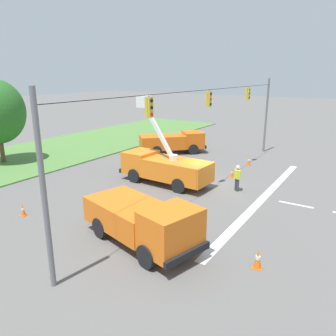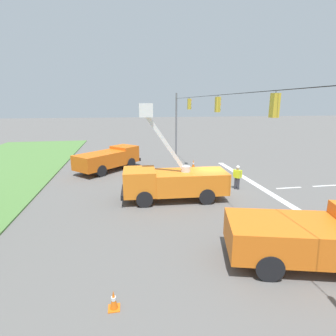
{
  "view_description": "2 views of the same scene",
  "coord_description": "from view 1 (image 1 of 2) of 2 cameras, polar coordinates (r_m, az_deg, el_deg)",
  "views": [
    {
      "loc": [
        -19.57,
        -9.2,
        7.53
      ],
      "look_at": [
        -1.41,
        2.34,
        1.36
      ],
      "focal_mm": 35.0,
      "sensor_mm": 36.0,
      "label": 1
    },
    {
      "loc": [
        -16.68,
        6.04,
        6.12
      ],
      "look_at": [
        -0.19,
        3.21,
        1.95
      ],
      "focal_mm": 28.0,
      "sensor_mm": 36.0,
      "label": 2
    }
  ],
  "objects": [
    {
      "name": "signal_gantry",
      "position": [
        21.86,
        7.25,
        7.71
      ],
      "size": [
        26.2,
        0.33,
        7.2
      ],
      "color": "slate",
      "rests_on": "ground"
    },
    {
      "name": "lane_markings",
      "position": [
        21.32,
        20.04,
        -5.71
      ],
      "size": [
        17.6,
        15.25,
        0.01
      ],
      "color": "silver",
      "rests_on": "ground"
    },
    {
      "name": "traffic_cone_foreground_right",
      "position": [
        25.23,
        11.08,
        -0.88
      ],
      "size": [
        0.36,
        0.36,
        0.7
      ],
      "color": "orange",
      "rests_on": "ground"
    },
    {
      "name": "traffic_cone_foreground_left",
      "position": [
        14.08,
        15.37,
        -15.01
      ],
      "size": [
        0.36,
        0.36,
        0.82
      ],
      "color": "orange",
      "rests_on": "ground"
    },
    {
      "name": "grass_verge",
      "position": [
        34.33,
        -21.31,
        2.3
      ],
      "size": [
        56.0,
        12.0,
        0.1
      ],
      "primitive_type": "cube",
      "color": "#517F3D",
      "rests_on": "ground"
    },
    {
      "name": "road_worker",
      "position": [
        22.23,
        11.99,
        -1.46
      ],
      "size": [
        0.45,
        0.53,
        1.77
      ],
      "color": "#383842",
      "rests_on": "ground"
    },
    {
      "name": "utility_truck_support_far",
      "position": [
        15.05,
        -4.36,
        -9.04
      ],
      "size": [
        3.97,
        6.56,
        2.25
      ],
      "color": "orange",
      "rests_on": "ground"
    },
    {
      "name": "traffic_cone_mid_right",
      "position": [
        19.9,
        -23.93,
        -6.76
      ],
      "size": [
        0.36,
        0.36,
        0.64
      ],
      "color": "orange",
      "rests_on": "ground"
    },
    {
      "name": "ground_plane",
      "position": [
        22.9,
        6.85,
        -3.33
      ],
      "size": [
        200.0,
        200.0,
        0.0
      ],
      "primitive_type": "plane",
      "color": "#605E5B"
    },
    {
      "name": "utility_truck_support_near",
      "position": [
        32.44,
        0.87,
        4.64
      ],
      "size": [
        6.07,
        6.13,
        2.04
      ],
      "color": "orange",
      "rests_on": "ground"
    },
    {
      "name": "utility_truck_bucket_lift",
      "position": [
        23.17,
        -0.72,
        0.44
      ],
      "size": [
        2.62,
        6.82,
        6.1
      ],
      "color": "orange",
      "rests_on": "ground"
    },
    {
      "name": "traffic_cone_mid_left",
      "position": [
        28.91,
        13.89,
        1.25
      ],
      "size": [
        0.36,
        0.36,
        0.82
      ],
      "color": "orange",
      "rests_on": "ground"
    }
  ]
}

